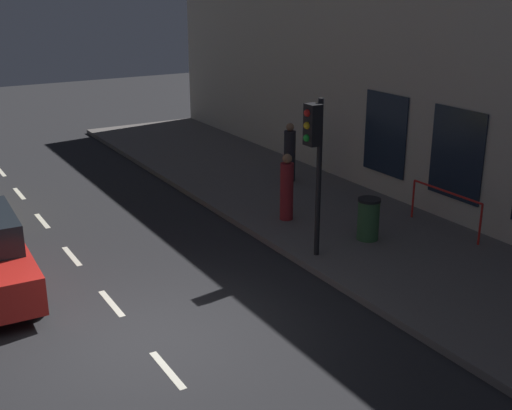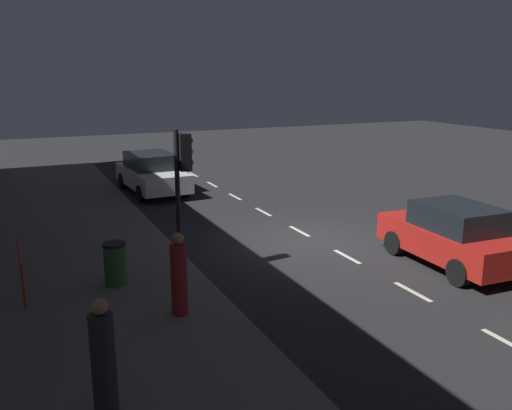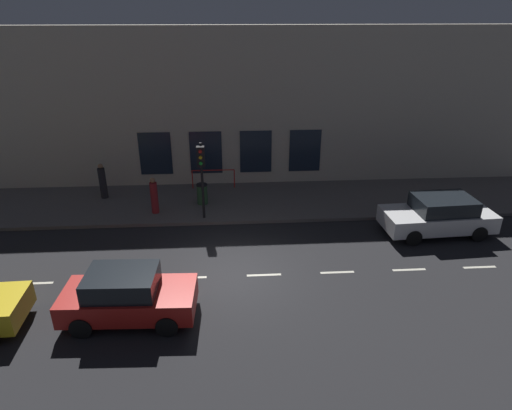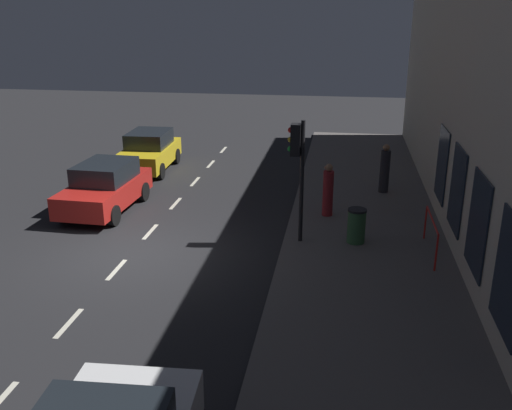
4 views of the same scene
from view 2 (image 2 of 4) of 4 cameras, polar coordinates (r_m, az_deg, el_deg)
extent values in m
plane|color=#232326|center=(16.00, 6.30, -3.67)|extent=(60.00, 60.00, 0.00)
cube|color=#5B5654|center=(13.99, -16.45, -6.43)|extent=(4.50, 32.00, 0.15)
cube|color=beige|center=(28.60, -8.16, 4.04)|extent=(0.12, 1.20, 0.01)
cube|color=beige|center=(26.16, -6.53, 3.18)|extent=(0.12, 1.20, 0.01)
cube|color=beige|center=(23.74, -4.58, 2.14)|extent=(0.12, 1.20, 0.01)
cube|color=beige|center=(21.37, -2.19, 0.87)|extent=(0.12, 1.20, 0.01)
cube|color=beige|center=(19.05, 0.78, -0.72)|extent=(0.12, 1.20, 0.01)
cube|color=beige|center=(16.82, 4.56, -2.74)|extent=(0.12, 1.20, 0.01)
cube|color=beige|center=(14.72, 9.48, -5.33)|extent=(0.12, 1.20, 0.01)
cube|color=beige|center=(12.79, 16.02, -8.68)|extent=(0.12, 1.20, 0.01)
cube|color=beige|center=(11.15, 24.86, -12.93)|extent=(0.12, 1.20, 0.01)
cylinder|color=black|center=(12.65, -8.13, 0.20)|extent=(0.11, 0.11, 3.37)
cube|color=black|center=(12.48, -7.49, 5.49)|extent=(0.26, 0.32, 0.84)
sphere|color=red|center=(12.49, -6.91, 6.68)|extent=(0.15, 0.15, 0.15)
sphere|color=gold|center=(12.52, -6.87, 5.54)|extent=(0.15, 0.15, 0.15)
sphere|color=green|center=(12.56, -6.84, 4.40)|extent=(0.15, 0.15, 0.15)
cube|color=red|center=(14.61, 19.68, -3.53)|extent=(1.88, 3.95, 0.70)
cube|color=black|center=(14.33, 20.30, -1.21)|extent=(1.61, 2.08, 0.60)
cylinder|color=black|center=(15.08, 14.24, -3.83)|extent=(0.24, 0.65, 0.64)
cylinder|color=black|center=(16.08, 18.91, -3.07)|extent=(0.24, 0.65, 0.64)
cylinder|color=black|center=(13.34, 20.40, -6.62)|extent=(0.24, 0.65, 0.64)
cylinder|color=black|center=(14.46, 25.17, -5.53)|extent=(0.24, 0.65, 0.64)
cube|color=silver|center=(22.41, -10.74, 2.88)|extent=(2.12, 4.50, 0.70)
cube|color=black|center=(22.46, -10.95, 4.58)|extent=(1.78, 2.38, 0.60)
cylinder|color=black|center=(21.47, -7.39, 1.69)|extent=(0.25, 0.65, 0.64)
cylinder|color=black|center=(20.95, -11.91, 1.20)|extent=(0.25, 0.65, 0.64)
cylinder|color=black|center=(24.00, -9.66, 2.89)|extent=(0.25, 0.65, 0.64)
cylinder|color=black|center=(23.54, -13.74, 2.47)|extent=(0.25, 0.65, 0.64)
cylinder|color=maroon|center=(10.76, -8.02, -7.69)|extent=(0.39, 0.39, 1.42)
sphere|color=#936B4C|center=(10.48, -8.17, -3.49)|extent=(0.23, 0.23, 0.23)
cube|color=#936B4C|center=(10.54, -7.66, -3.38)|extent=(0.06, 0.07, 0.06)
cylinder|color=#232328|center=(8.00, -15.60, -15.78)|extent=(0.44, 0.44, 1.49)
sphere|color=#936B4C|center=(7.63, -16.01, -10.15)|extent=(0.23, 0.23, 0.23)
cube|color=#936B4C|center=(7.72, -15.82, -9.83)|extent=(0.08, 0.06, 0.06)
cylinder|color=#2D5633|center=(12.55, -14.46, -6.08)|extent=(0.49, 0.49, 0.91)
cylinder|color=black|center=(12.40, -14.59, -3.98)|extent=(0.52, 0.52, 0.06)
cylinder|color=red|center=(13.85, -23.40, -4.82)|extent=(0.05, 0.05, 0.95)
cylinder|color=red|center=(11.86, -23.10, -7.85)|extent=(0.05, 0.05, 0.95)
cylinder|color=red|center=(12.71, -23.46, -4.20)|extent=(0.05, 2.10, 0.05)
camera|label=1|loc=(25.16, 2.25, 16.05)|focal=46.65mm
camera|label=3|loc=(24.88, 35.77, 20.18)|focal=31.00mm
camera|label=4|loc=(26.47, -20.07, 16.15)|focal=39.62mm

